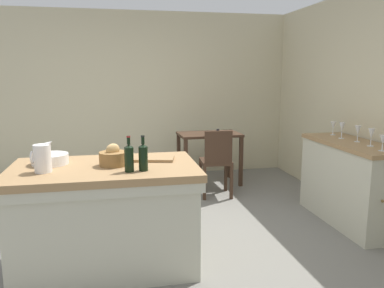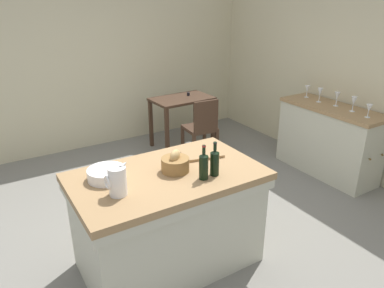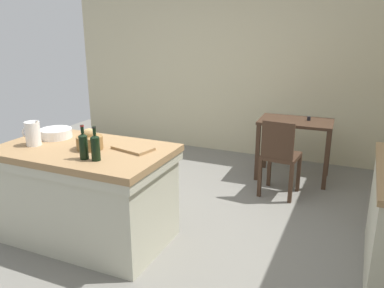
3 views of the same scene
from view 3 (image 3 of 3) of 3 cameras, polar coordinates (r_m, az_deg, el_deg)
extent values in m
plane|color=slate|center=(4.11, -6.21, -11.20)|extent=(6.76, 6.76, 0.00)
cube|color=beige|center=(6.04, 5.91, 10.95)|extent=(5.32, 0.12, 2.60)
cube|color=#99754C|center=(3.61, -15.39, -0.99)|extent=(1.53, 0.92, 0.06)
cube|color=#BCBAA3|center=(3.63, -15.30, -2.04)|extent=(1.51, 0.90, 0.08)
cube|color=#BCBAA3|center=(3.77, -14.85, -7.43)|extent=(1.45, 0.84, 0.83)
cube|color=#3D281C|center=(5.13, 14.79, 3.14)|extent=(0.92, 0.60, 0.04)
cube|color=#3D281C|center=(5.06, 9.45, -1.24)|extent=(0.05, 0.05, 0.74)
cube|color=#3D281C|center=(4.97, 18.84, -2.30)|extent=(0.05, 0.05, 0.74)
cube|color=#3D281C|center=(5.52, 10.54, 0.26)|extent=(0.05, 0.05, 0.74)
cube|color=#3D281C|center=(5.44, 19.13, -0.68)|extent=(0.05, 0.05, 0.74)
cylinder|color=black|center=(5.15, 16.55, 3.56)|extent=(0.04, 0.04, 0.05)
cube|color=#3D281C|center=(4.66, 12.73, -1.67)|extent=(0.43, 0.43, 0.04)
cube|color=#3D281C|center=(4.43, 12.28, 0.50)|extent=(0.36, 0.06, 0.42)
cube|color=#3D281C|center=(4.87, 15.15, -4.13)|extent=(0.04, 0.04, 0.45)
cube|color=#3D281C|center=(4.95, 11.11, -3.48)|extent=(0.04, 0.04, 0.45)
cube|color=#3D281C|center=(4.54, 14.09, -5.62)|extent=(0.04, 0.04, 0.45)
cube|color=#3D281C|center=(4.63, 9.77, -4.89)|extent=(0.04, 0.04, 0.45)
cylinder|color=white|center=(3.79, -22.03, 1.40)|extent=(0.13, 0.13, 0.22)
cone|color=white|center=(3.72, -21.60, 3.06)|extent=(0.07, 0.04, 0.06)
torus|color=white|center=(3.84, -22.84, 1.67)|extent=(0.02, 0.10, 0.10)
cylinder|color=white|center=(3.98, -19.07, 1.48)|extent=(0.30, 0.30, 0.09)
cylinder|color=olive|center=(3.53, -14.58, 0.19)|extent=(0.23, 0.23, 0.12)
ellipsoid|color=tan|center=(3.51, -14.68, 1.40)|extent=(0.14, 0.13, 0.10)
cube|color=#99754C|center=(3.46, -8.52, -0.60)|extent=(0.38, 0.28, 0.02)
cylinder|color=black|center=(3.22, -13.77, -0.70)|extent=(0.07, 0.07, 0.19)
cone|color=black|center=(3.19, -13.90, 1.13)|extent=(0.07, 0.07, 0.02)
cylinder|color=black|center=(3.18, -13.96, 1.91)|extent=(0.03, 0.03, 0.07)
cylinder|color=black|center=(3.17, -14.00, 2.39)|extent=(0.03, 0.03, 0.01)
cylinder|color=black|center=(3.28, -15.40, -0.49)|extent=(0.07, 0.07, 0.19)
cone|color=black|center=(3.25, -15.55, 1.31)|extent=(0.07, 0.07, 0.02)
cylinder|color=black|center=(3.24, -15.61, 2.08)|extent=(0.03, 0.03, 0.07)
cylinder|color=maroon|center=(3.23, -15.65, 2.56)|extent=(0.03, 0.03, 0.01)
camera|label=1|loc=(2.19, -78.23, -4.80)|focal=35.86mm
camera|label=2|loc=(3.43, -63.62, 12.76)|focal=34.18mm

